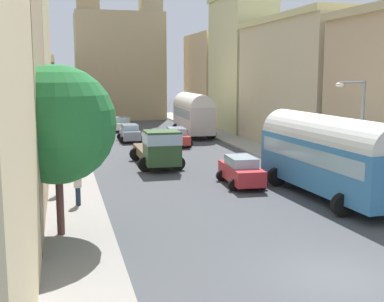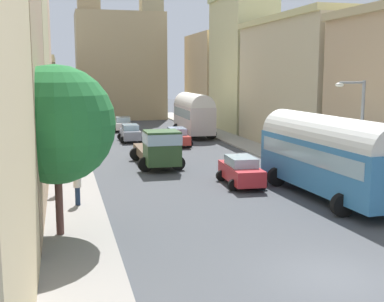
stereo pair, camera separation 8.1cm
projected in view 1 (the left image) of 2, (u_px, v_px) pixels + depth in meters
ground_plane at (161, 148)px, 40.74m from camera, size 154.00×154.00×0.00m
sidewalk_left at (69, 151)px, 38.92m from camera, size 2.50×70.00×0.14m
sidewalk_right at (245, 144)px, 42.54m from camera, size 2.50×70.00×0.14m
building_left_2 at (13, 59)px, 33.04m from camera, size 4.79×13.86×13.81m
building_left_3 at (16, 62)px, 44.72m from camera, size 5.96×9.55×13.99m
building_left_4 at (31, 91)px, 56.98m from camera, size 5.29×13.41×7.90m
building_right_2 at (298, 83)px, 40.39m from camera, size 5.12×14.92×10.49m
building_right_3 at (241, 62)px, 52.33m from camera, size 4.72×9.54×14.33m
building_right_4 at (214, 78)px, 63.19m from camera, size 5.09×10.90×10.86m
distant_church at (120, 57)px, 65.97m from camera, size 11.35×7.15×22.97m
parked_bus_0 at (328, 153)px, 24.22m from camera, size 3.57×9.98×4.03m
parked_bus_1 at (193, 112)px, 48.17m from camera, size 3.35×8.25×4.13m
cargo_truck_0 at (158, 147)px, 32.23m from camera, size 3.02×7.04×2.54m
car_0 at (130, 133)px, 44.72m from camera, size 2.16×3.90×1.52m
car_1 at (122, 124)px, 52.78m from camera, size 2.36×3.71×1.48m
car_2 at (241, 171)px, 27.17m from camera, size 2.27×4.12×1.57m
car_3 at (177, 137)px, 42.17m from camera, size 2.21×4.44×1.50m
pedestrian_0 at (58, 178)px, 24.33m from camera, size 0.43×0.43×1.79m
pedestrian_1 at (78, 187)px, 22.48m from camera, size 0.42×0.42×1.72m
streetlamp_near at (358, 127)px, 24.49m from camera, size 1.62×0.28×5.68m
roadside_tree_0 at (57, 125)px, 17.93m from camera, size 4.28×4.28×6.34m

